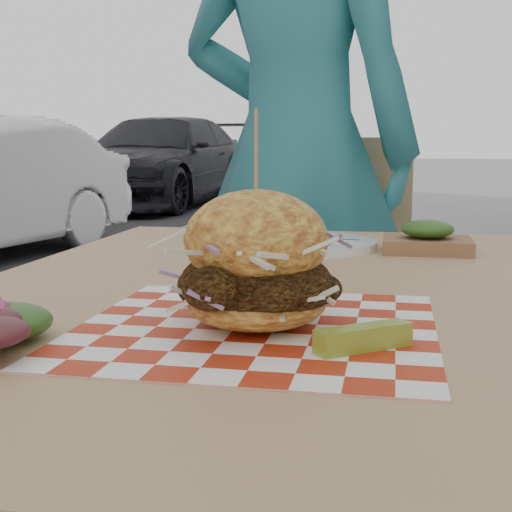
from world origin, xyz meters
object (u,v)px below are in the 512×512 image
(patio_table, at_px, (267,343))
(car_dark, at_px, (160,161))
(patio_chair, at_px, (328,284))
(diner, at_px, (295,150))
(sandwich, at_px, (256,268))

(patio_table, bearing_deg, car_dark, 109.40)
(patio_table, bearing_deg, patio_chair, 90.50)
(diner, xyz_separation_m, sandwich, (0.13, -1.20, -0.10))
(car_dark, distance_m, patio_chair, 8.83)
(car_dark, xyz_separation_m, patio_chair, (3.24, -8.22, -0.10))
(patio_table, height_order, patio_chair, patio_chair)
(diner, bearing_deg, patio_chair, -144.96)
(diner, bearing_deg, patio_table, 111.82)
(diner, distance_m, car_dark, 8.83)
(sandwich, bearing_deg, car_dark, 109.14)
(car_dark, relative_size, sandwich, 20.55)
(car_dark, xyz_separation_m, patio_table, (3.25, -9.23, 0.02))
(patio_table, xyz_separation_m, sandwich, (0.03, -0.22, 0.14))
(diner, distance_m, patio_table, 1.01)
(patio_chair, xyz_separation_m, sandwich, (0.04, -1.23, 0.26))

